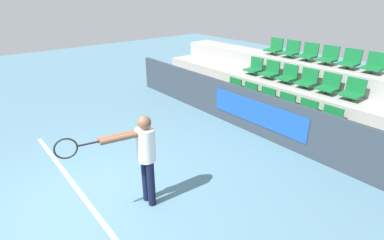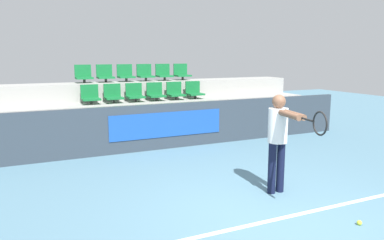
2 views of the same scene
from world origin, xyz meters
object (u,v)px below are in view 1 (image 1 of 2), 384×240
at_px(stadium_chair_16, 350,61).
at_px(stadium_chair_14, 308,53).
at_px(stadium_chair_10, 329,85).
at_px(tennis_player, 142,153).
at_px(stadium_chair_7, 270,71).
at_px(stadium_chair_13, 291,50).
at_px(stadium_chair_3, 284,105).
at_px(stadium_chair_6, 254,67).
at_px(stadium_chair_2, 265,99).
at_px(stadium_chair_15, 328,57).
at_px(stadium_chair_0, 233,88).
at_px(stadium_chair_1, 248,94).
at_px(stadium_chair_8, 288,75).
at_px(stadium_chair_11, 353,91).
at_px(stadium_chair_9, 307,80).
at_px(stadium_chair_17, 374,65).
at_px(stadium_chair_5, 329,120).
at_px(stadium_chair_4, 306,112).
at_px(stadium_chair_12, 274,48).

bearing_deg(stadium_chair_16, stadium_chair_14, 180.00).
height_order(stadium_chair_10, tennis_player, tennis_player).
xyz_separation_m(stadium_chair_7, stadium_chair_13, (0.00, 0.91, 0.49)).
relative_size(stadium_chair_3, stadium_chair_6, 1.00).
height_order(stadium_chair_2, stadium_chair_15, stadium_chair_15).
relative_size(stadium_chair_0, stadium_chair_1, 1.00).
distance_m(stadium_chair_8, stadium_chair_14, 1.03).
bearing_deg(stadium_chair_11, stadium_chair_6, 180.00).
bearing_deg(stadium_chair_2, stadium_chair_9, 56.80).
xyz_separation_m(stadium_chair_13, tennis_player, (1.44, -6.04, -0.68)).
distance_m(stadium_chair_15, stadium_chair_17, 1.19).
xyz_separation_m(stadium_chair_5, stadium_chair_11, (0.00, 0.91, 0.49)).
distance_m(stadium_chair_11, stadium_chair_15, 1.57).
relative_size(stadium_chair_4, stadium_chair_10, 1.00).
bearing_deg(stadium_chair_13, tennis_player, -76.64).
distance_m(stadium_chair_5, stadium_chair_7, 2.59).
distance_m(stadium_chair_0, stadium_chair_11, 3.14).
bearing_deg(stadium_chair_6, stadium_chair_0, -90.00).
bearing_deg(stadium_chair_4, stadium_chair_17, 71.89).
xyz_separation_m(stadium_chair_3, stadium_chair_12, (-1.78, 1.81, 0.98)).
relative_size(stadium_chair_3, stadium_chair_15, 1.00).
distance_m(stadium_chair_0, stadium_chair_4, 2.37).
xyz_separation_m(stadium_chair_5, stadium_chair_7, (-2.37, 0.91, 0.49)).
height_order(stadium_chair_1, stadium_chair_5, same).
bearing_deg(stadium_chair_6, stadium_chair_17, 17.00).
height_order(stadium_chair_5, stadium_chair_15, stadium_chair_15).
bearing_deg(stadium_chair_3, stadium_chair_16, 71.89).
xyz_separation_m(stadium_chair_2, stadium_chair_12, (-1.19, 1.81, 0.98)).
bearing_deg(stadium_chair_10, stadium_chair_12, 159.09).
distance_m(stadium_chair_1, stadium_chair_3, 1.19).
height_order(stadium_chair_9, stadium_chair_10, same).
height_order(stadium_chair_11, stadium_chair_13, stadium_chair_13).
height_order(stadium_chair_7, stadium_chair_13, stadium_chair_13).
xyz_separation_m(stadium_chair_3, stadium_chair_11, (1.19, 0.91, 0.49)).
relative_size(stadium_chair_0, stadium_chair_7, 1.00).
height_order(stadium_chair_7, tennis_player, tennis_player).
height_order(stadium_chair_10, stadium_chair_17, stadium_chair_17).
distance_m(stadium_chair_1, stadium_chair_11, 2.59).
distance_m(stadium_chair_0, stadium_chair_9, 2.06).
height_order(stadium_chair_12, stadium_chair_16, same).
distance_m(stadium_chair_10, stadium_chair_11, 0.59).
xyz_separation_m(stadium_chair_4, stadium_chair_7, (-1.78, 0.91, 0.49)).
height_order(stadium_chair_4, stadium_chair_13, stadium_chair_13).
bearing_deg(stadium_chair_16, stadium_chair_4, -90.00).
bearing_deg(stadium_chair_2, stadium_chair_10, 37.39).
distance_m(stadium_chair_3, stadium_chair_11, 1.57).
bearing_deg(stadium_chair_2, stadium_chair_1, 180.00).
distance_m(stadium_chair_4, tennis_player, 4.25).
distance_m(stadium_chair_6, stadium_chair_7, 0.59).
height_order(stadium_chair_0, tennis_player, tennis_player).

